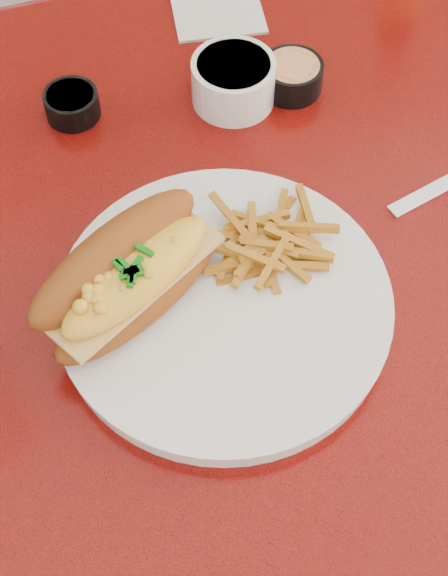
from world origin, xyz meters
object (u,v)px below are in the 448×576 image
object	(u,v)px
diner_table	(259,292)
booth_bench_far	(119,57)
dinner_plate	(224,305)
gravy_ramekin	(233,80)
fork	(231,225)
sauce_cup_right	(292,75)
mac_hoagie	(129,275)
sauce_cup_left	(72,103)

from	to	relation	value
diner_table	booth_bench_far	distance (m)	0.87
dinner_plate	gravy_ramekin	size ratio (longest dim) A/B	3.90
fork	sauce_cup_right	world-z (taller)	sauce_cup_right
mac_hoagie	sauce_cup_right	distance (m)	0.33
diner_table	fork	xyz separation A→B (m)	(-0.05, -0.03, 0.18)
diner_table	gravy_ramekin	distance (m)	0.24
diner_table	fork	distance (m)	0.19
dinner_plate	gravy_ramekin	xyz separation A→B (m)	(0.10, 0.26, 0.01)
diner_table	dinner_plate	world-z (taller)	dinner_plate
booth_bench_far	fork	distance (m)	0.98
booth_bench_far	gravy_ramekin	distance (m)	0.83
sauce_cup_left	diner_table	bearing A→B (deg)	-49.97
fork	gravy_ramekin	world-z (taller)	gravy_ramekin
dinner_plate	sauce_cup_right	distance (m)	0.30
fork	sauce_cup_left	size ratio (longest dim) A/B	1.71
diner_table	mac_hoagie	distance (m)	0.28
diner_table	fork	size ratio (longest dim) A/B	9.67
diner_table	fork	bearing A→B (deg)	-149.26
booth_bench_far	sauce_cup_right	bearing A→B (deg)	-82.79
sauce_cup_right	sauce_cup_left	bearing A→B (deg)	171.38
dinner_plate	mac_hoagie	size ratio (longest dim) A/B	1.69
sauce_cup_left	mac_hoagie	bearing A→B (deg)	-90.08
diner_table	sauce_cup_left	world-z (taller)	sauce_cup_left
booth_bench_far	mac_hoagie	size ratio (longest dim) A/B	5.72
diner_table	mac_hoagie	size ratio (longest dim) A/B	5.86
booth_bench_far	sauce_cup_left	bearing A→B (deg)	-103.90
gravy_ramekin	sauce_cup_left	xyz separation A→B (m)	(-0.17, 0.03, -0.01)
mac_hoagie	gravy_ramekin	world-z (taller)	mac_hoagie
mac_hoagie	diner_table	bearing A→B (deg)	-2.80
gravy_ramekin	fork	bearing A→B (deg)	-109.37
booth_bench_far	mac_hoagie	bearing A→B (deg)	-99.94
diner_table	sauce_cup_left	xyz separation A→B (m)	(-0.15, 0.18, 0.18)
diner_table	booth_bench_far	xyz separation A→B (m)	(0.00, 0.81, -0.32)
mac_hoagie	sauce_cup_right	bearing A→B (deg)	14.28
fork	gravy_ramekin	bearing A→B (deg)	-45.74
dinner_plate	diner_table	bearing A→B (deg)	53.19
sauce_cup_left	dinner_plate	bearing A→B (deg)	-75.19
booth_bench_far	diner_table	bearing A→B (deg)	-90.00
booth_bench_far	sauce_cup_left	size ratio (longest dim) A/B	16.17
booth_bench_far	sauce_cup_left	world-z (taller)	booth_bench_far
mac_hoagie	gravy_ramekin	xyz separation A→B (m)	(0.17, 0.23, -0.03)
diner_table	sauce_cup_left	bearing A→B (deg)	130.03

